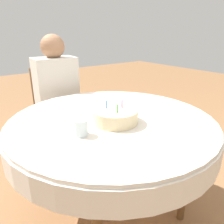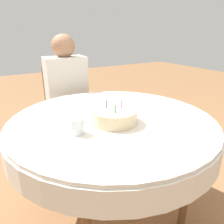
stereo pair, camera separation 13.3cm
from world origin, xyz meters
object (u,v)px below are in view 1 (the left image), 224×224
(person, at_px, (57,89))
(drinking_glass, at_px, (80,127))
(birthday_cake, at_px, (115,116))
(chair, at_px, (56,110))

(person, distance_m, drinking_glass, 1.02)
(birthday_cake, xyz_separation_m, drinking_glass, (-0.25, -0.03, 0.00))
(birthday_cake, height_order, drinking_glass, birthday_cake)
(drinking_glass, bearing_deg, chair, 74.30)
(person, xyz_separation_m, birthday_cake, (-0.05, -0.95, 0.04))
(chair, distance_m, drinking_glass, 1.14)
(chair, bearing_deg, birthday_cake, -88.54)
(person, relative_size, drinking_glass, 14.28)
(chair, relative_size, drinking_glass, 10.69)
(chair, height_order, drinking_glass, chair)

